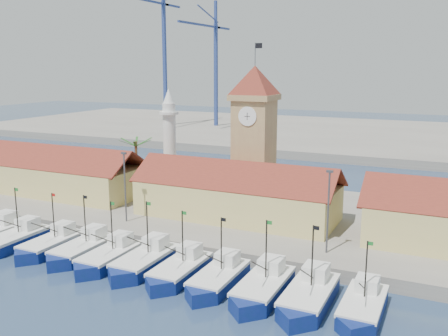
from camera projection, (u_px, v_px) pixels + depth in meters
The scene contains 21 objects.
ground at pixel (155, 285), 48.90m from camera, with size 400.00×400.00×0.00m, color navy.
quay at pixel (248, 214), 70.05m from camera, with size 140.00×32.00×1.50m, color gray.
terminal at pixel (359, 136), 146.34m from camera, with size 240.00×80.00×2.00m, color gray.
boat_1 at pixel (13, 241), 59.14m from camera, with size 3.60×9.88×7.47m.
boat_2 at pixel (50, 246), 57.64m from camera, with size 3.48×9.52×7.21m.
boat_3 at pixel (81, 250), 56.06m from camera, with size 3.56×9.75×7.38m.
boat_4 at pixel (108, 258), 53.84m from camera, with size 3.51×9.61×7.27m.
boat_5 at pixel (143, 262), 52.58m from camera, with size 3.69×10.10×7.64m.
boat_6 at pixel (179, 271), 50.38m from camera, with size 3.51×9.62×7.28m.
boat_7 at pixel (217, 280), 48.39m from camera, with size 3.48×9.54×7.22m.
boat_8 at pixel (262, 289), 46.28m from camera, with size 3.68×10.09×7.63m.
boat_9 at pixel (308, 298), 44.46m from camera, with size 3.74×10.23×7.74m.
boat_10 at pixel (362, 309), 42.69m from camera, with size 3.34×9.16×6.93m.
hall_left at pixel (52, 176), 79.12m from camera, with size 31.20×10.13×7.61m.
hall_center at pixel (237, 198), 65.85m from camera, with size 27.04×10.13×7.61m.
clock_tower at pixel (254, 133), 69.58m from camera, with size 5.80×5.80×22.70m.
minaret at pixel (170, 140), 78.02m from camera, with size 3.00×3.00×16.30m.
palm_tree at pixel (136, 162), 79.02m from camera, with size 5.60×5.03×8.39m.
lamp_posts at pixel (213, 194), 58.05m from camera, with size 80.70×0.25×9.03m.
crane_blue_far at pixel (161, 44), 157.73m from camera, with size 1.00×35.37×46.28m.
crane_blue_near at pixel (214, 57), 157.57m from camera, with size 1.00×33.40×39.15m.
Camera 1 is at (25.43, -38.44, 21.11)m, focal length 40.00 mm.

